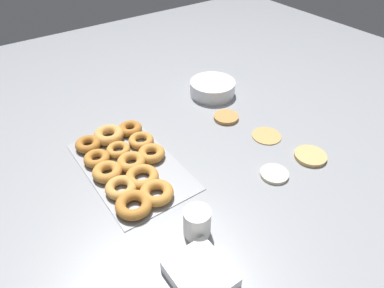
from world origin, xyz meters
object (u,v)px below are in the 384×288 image
donut_tray (127,163)px  batter_bowl (212,88)px  pancake_0 (267,135)px  pancake_3 (226,117)px  pancake_2 (274,174)px  paper_cup (197,223)px  pancake_1 (310,156)px  container_stack (200,274)px

donut_tray → batter_bowl: bearing=112.0°
pancake_0 → pancake_3: pancake_3 is taller
pancake_2 → pancake_0: bearing=141.6°
pancake_0 → batter_bowl: 0.38m
pancake_2 → paper_cup: size_ratio=1.07×
batter_bowl → paper_cup: bearing=-41.2°
donut_tray → paper_cup: size_ratio=5.35×
donut_tray → batter_bowl: (-0.22, 0.54, 0.01)m
pancake_0 → batter_bowl: bearing=176.0°
pancake_0 → pancake_1: 0.18m
batter_bowl → container_stack: size_ratio=1.32×
paper_cup → container_stack: bearing=-32.8°
pancake_2 → paper_cup: 0.35m
pancake_2 → pancake_3: size_ratio=0.94×
donut_tray → pancake_1: bearing=59.1°
pancake_3 → paper_cup: size_ratio=1.14×
pancake_1 → paper_cup: 0.52m
pancake_1 → paper_cup: bearing=-86.9°
container_stack → batter_bowl: bearing=140.1°
pancake_3 → paper_cup: 0.58m
pancake_0 → paper_cup: 0.53m
container_stack → paper_cup: paper_cup is taller
donut_tray → batter_bowl: 0.59m
pancake_3 → batter_bowl: batter_bowl is taller
donut_tray → container_stack: size_ratio=3.09×
pancake_1 → pancake_2: 0.17m
pancake_1 → container_stack: (0.15, -0.60, 0.01)m
pancake_2 → batter_bowl: batter_bowl is taller
pancake_0 → container_stack: size_ratio=0.73×
pancake_0 → pancake_1: pancake_1 is taller
pancake_1 → container_stack: container_stack is taller
pancake_2 → pancake_3: 0.36m
pancake_0 → pancake_3: size_ratio=1.10×
pancake_0 → pancake_2: pancake_2 is taller
pancake_3 → paper_cup: bearing=-47.9°
pancake_1 → pancake_3: same height
pancake_0 → pancake_2: 0.22m
pancake_3 → paper_cup: (0.39, -0.43, 0.04)m
pancake_3 → container_stack: bearing=-45.0°
pancake_0 → donut_tray: (-0.15, -0.52, 0.01)m
pancake_3 → paper_cup: paper_cup is taller
pancake_1 → pancake_2: bearing=-93.4°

